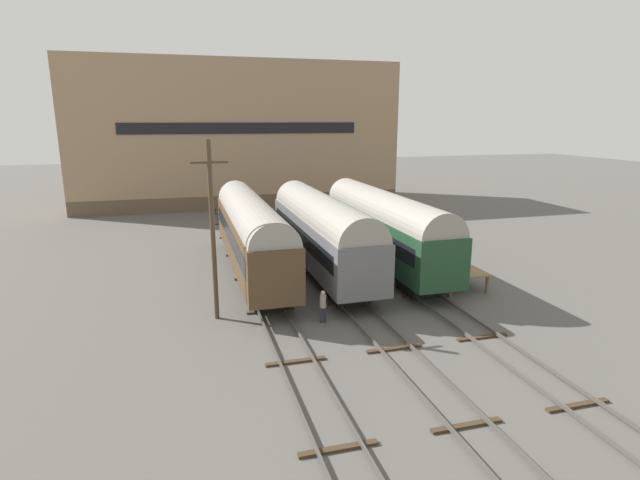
% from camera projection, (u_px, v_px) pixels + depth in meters
% --- Properties ---
extents(ground_plane, '(200.00, 200.00, 0.00)m').
position_uv_depth(ground_plane, '(334.00, 287.00, 30.83)').
color(ground_plane, '#56544F').
extents(track_left, '(2.60, 60.00, 0.26)m').
position_uv_depth(track_left, '(262.00, 291.00, 29.61)').
color(track_left, '#4C4742').
rests_on(track_left, ground).
extents(track_middle, '(2.60, 60.00, 0.26)m').
position_uv_depth(track_middle, '(334.00, 285.00, 30.79)').
color(track_middle, '#4C4742').
rests_on(track_middle, ground).
extents(track_right, '(2.60, 60.00, 0.26)m').
position_uv_depth(track_right, '(402.00, 278.00, 31.98)').
color(track_right, '#4C4742').
rests_on(track_right, ground).
extents(train_car_brown, '(2.89, 17.98, 5.28)m').
position_uv_depth(train_car_brown, '(251.00, 230.00, 32.55)').
color(train_car_brown, black).
rests_on(train_car_brown, ground).
extents(train_car_green, '(3.01, 17.08, 5.31)m').
position_uv_depth(train_car_green, '(384.00, 225.00, 34.30)').
color(train_car_green, black).
rests_on(train_car_green, ground).
extents(train_car_grey, '(3.11, 16.67, 5.31)m').
position_uv_depth(train_car_grey, '(322.00, 230.00, 32.86)').
color(train_car_grey, black).
rests_on(train_car_grey, ground).
extents(station_platform, '(2.75, 14.51, 1.12)m').
position_uv_depth(station_platform, '(415.00, 248.00, 35.88)').
color(station_platform, '#8C704C').
rests_on(station_platform, ground).
extents(bench, '(1.40, 0.40, 0.91)m').
position_uv_depth(bench, '(436.00, 248.00, 33.64)').
color(bench, '#2D4C33').
rests_on(bench, station_platform).
extents(person_worker, '(0.32, 0.32, 1.71)m').
position_uv_depth(person_worker, '(323.00, 303.00, 25.18)').
color(person_worker, '#282833').
rests_on(person_worker, ground).
extents(utility_pole, '(1.80, 0.24, 9.15)m').
position_uv_depth(utility_pole, '(213.00, 229.00, 24.84)').
color(utility_pole, '#473828').
rests_on(utility_pole, ground).
extents(warehouse_building, '(37.30, 11.14, 16.61)m').
position_uv_depth(warehouse_building, '(237.00, 134.00, 60.43)').
color(warehouse_building, brown).
rests_on(warehouse_building, ground).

